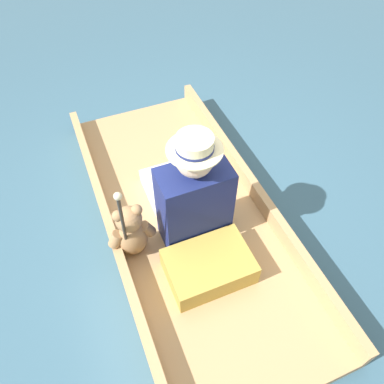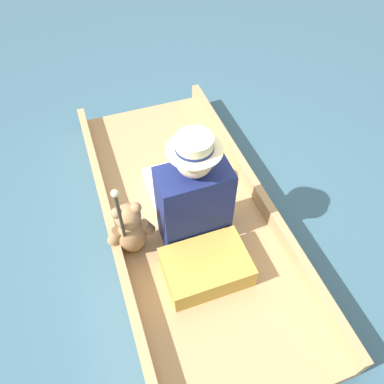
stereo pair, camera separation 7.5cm
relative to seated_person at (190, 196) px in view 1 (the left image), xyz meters
The scene contains 7 objects.
ground_plane 0.45m from the seated_person, 86.30° to the left, with size 16.00×16.00×0.00m, color #385B70.
punt_boat 0.38m from the seated_person, 86.30° to the left, with size 1.17×2.73×0.25m.
seat_cushion 0.48m from the seated_person, 94.74° to the right, with size 0.54×0.38×0.17m.
seated_person is the anchor object (origin of this frame).
teddy_bear 0.45m from the seated_person, behind, with size 0.33×0.19×0.47m.
wine_glass 0.61m from the seated_person, 41.17° to the left, with size 0.08×0.08×0.09m.
walking_cane 0.53m from the seated_person, 161.98° to the right, with size 0.04×0.22×0.83m.
Camera 1 is at (-0.59, -1.56, 2.36)m, focal length 35.00 mm.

